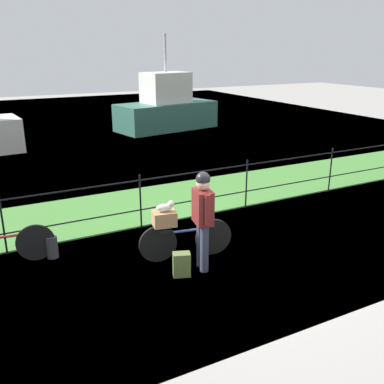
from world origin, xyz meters
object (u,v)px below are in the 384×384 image
object	(u,v)px
bicycle_main	(185,239)
wooden_crate	(164,218)
bicycle_parked	(2,246)
moored_boat_near	(166,109)
backpack_on_paving	(182,264)
cyclist_person	(203,212)
terrier_dog	(166,207)
mooring_bollard	(52,247)

from	to	relation	value
bicycle_main	wooden_crate	distance (m)	0.57
bicycle_parked	moored_boat_near	xyz separation A→B (m)	(7.82, 10.55, 0.57)
moored_boat_near	backpack_on_paving	bearing A→B (deg)	-113.29
wooden_crate	backpack_on_paving	size ratio (longest dim) A/B	0.97
bicycle_parked	wooden_crate	bearing A→B (deg)	-24.31
cyclist_person	terrier_dog	bearing A→B (deg)	127.80
backpack_on_paving	moored_boat_near	distance (m)	13.39
cyclist_person	moored_boat_near	bearing A→B (deg)	68.27
wooden_crate	cyclist_person	distance (m)	0.73
wooden_crate	terrier_dog	distance (m)	0.21
terrier_dog	backpack_on_paving	bearing A→B (deg)	-90.13
terrier_dog	bicycle_parked	bearing A→B (deg)	155.81
terrier_dog	cyclist_person	distance (m)	0.68
wooden_crate	bicycle_parked	world-z (taller)	wooden_crate
bicycle_main	wooden_crate	world-z (taller)	wooden_crate
mooring_bollard	bicycle_parked	bearing A→B (deg)	172.64
terrier_dog	moored_boat_near	size ratio (longest dim) A/B	0.07
terrier_dog	cyclist_person	bearing A→B (deg)	-52.20
wooden_crate	backpack_on_paving	xyz separation A→B (m)	(0.02, -0.60, -0.59)
terrier_dog	bicycle_parked	world-z (taller)	terrier_dog
backpack_on_paving	moored_boat_near	world-z (taller)	moored_boat_near
bicycle_main	cyclist_person	bearing A→B (deg)	-80.21
terrier_dog	mooring_bollard	xyz separation A→B (m)	(-1.74, 1.03, -0.79)
bicycle_main	mooring_bollard	distance (m)	2.35
bicycle_main	backpack_on_paving	world-z (taller)	bicycle_main
moored_boat_near	terrier_dog	bearing A→B (deg)	-114.34
mooring_bollard	moored_boat_near	world-z (taller)	moored_boat_near
backpack_on_paving	moored_boat_near	xyz separation A→B (m)	(5.29, 12.28, 0.71)
wooden_crate	bicycle_parked	bearing A→B (deg)	155.69
backpack_on_paving	terrier_dog	bearing A→B (deg)	-69.89
bicycle_parked	bicycle_main	bearing A→B (deg)	-22.72
wooden_crate	moored_boat_near	xyz separation A→B (m)	(5.31, 11.68, 0.13)
moored_boat_near	bicycle_parked	bearing A→B (deg)	-126.54
terrier_dog	cyclist_person	world-z (taller)	cyclist_person
terrier_dog	bicycle_parked	xyz separation A→B (m)	(-2.53, 1.14, -0.64)
mooring_bollard	terrier_dog	bearing A→B (deg)	-30.77
backpack_on_paving	mooring_bollard	bearing A→B (deg)	-23.02
bicycle_parked	mooring_bollard	bearing A→B (deg)	-7.36
bicycle_main	mooring_bollard	size ratio (longest dim) A/B	4.20
bicycle_main	mooring_bollard	xyz separation A→B (m)	(-2.07, 1.10, -0.15)
bicycle_main	bicycle_parked	size ratio (longest dim) A/B	0.97
wooden_crate	mooring_bollard	xyz separation A→B (m)	(-1.71, 1.03, -0.59)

